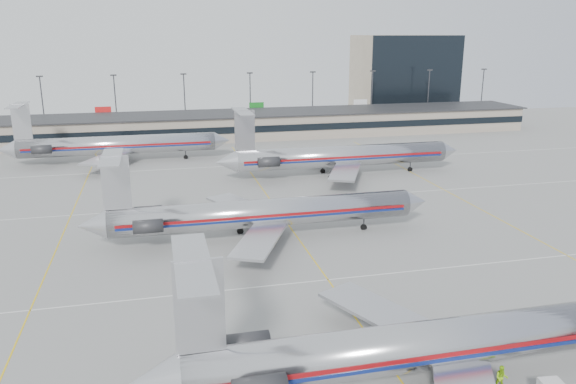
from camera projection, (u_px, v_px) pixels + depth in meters
name	position (u px, v px, depth m)	size (l,w,h in m)	color
ground	(360.00, 325.00, 51.30)	(260.00, 260.00, 0.00)	gray
apron_markings	(328.00, 280.00, 60.66)	(160.00, 0.15, 0.02)	silver
terminal	(225.00, 125.00, 142.12)	(162.00, 17.00, 6.25)	gray
light_mast_row	(218.00, 98.00, 153.76)	(163.60, 0.40, 15.28)	#38383D
distant_building	(403.00, 75.00, 181.45)	(30.00, 20.00, 25.00)	tan
jet_foreground	(434.00, 343.00, 41.73)	(45.73, 26.93, 11.97)	#BABABF
jet_second_row	(258.00, 213.00, 71.93)	(45.55, 26.82, 11.92)	#BABABF
jet_third_row	(338.00, 156.00, 103.89)	(47.03, 28.93, 12.86)	#BABABF
jet_back_row	(114.00, 145.00, 114.67)	(45.93, 28.25, 12.56)	#BABABF
belt_loader	(461.00, 357.00, 45.05)	(4.58, 2.80, 2.36)	#A7A7A7
ramp_worker_near	(457.00, 375.00, 42.31)	(0.64, 0.42, 1.76)	#A7DF15
ramp_worker_far	(501.00, 378.00, 41.79)	(0.94, 0.74, 1.94)	#8ACA13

